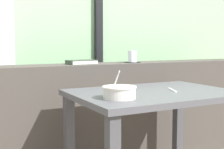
# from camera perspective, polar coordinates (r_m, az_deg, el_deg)

# --- Properties ---
(outdoor_backdrop) EXTENTS (4.80, 0.08, 2.80)m
(outdoor_backdrop) POSITION_cam_1_polar(r_m,az_deg,el_deg) (3.12, -6.01, 12.86)
(outdoor_backdrop) COLOR #8EBC89
(outdoor_backdrop) RESTS_ON ground
(window_divider_post) EXTENTS (0.07, 0.05, 2.60)m
(window_divider_post) POSITION_cam_1_polar(r_m,az_deg,el_deg) (3.11, -2.44, 11.04)
(window_divider_post) COLOR black
(window_divider_post) RESTS_ON ground
(dark_console_ledge) EXTENTS (2.80, 0.30, 0.85)m
(dark_console_ledge) POSITION_cam_1_polar(r_m,az_deg,el_deg) (2.59, -0.70, -7.35)
(dark_console_ledge) COLOR #423D38
(dark_console_ledge) RESTS_ON ground
(breakfast_table) EXTENTS (1.01, 0.72, 0.71)m
(breakfast_table) POSITION_cam_1_polar(r_m,az_deg,el_deg) (2.01, 7.53, -6.30)
(breakfast_table) COLOR #414145
(breakfast_table) RESTS_ON ground
(coaster_square) EXTENTS (0.10, 0.10, 0.00)m
(coaster_square) POSITION_cam_1_polar(r_m,az_deg,el_deg) (2.61, 3.71, 2.20)
(coaster_square) COLOR black
(coaster_square) RESTS_ON dark_console_ledge
(juice_glass) EXTENTS (0.07, 0.07, 0.10)m
(juice_glass) POSITION_cam_1_polar(r_m,az_deg,el_deg) (2.61, 3.72, 3.22)
(juice_glass) COLOR white
(juice_glass) RESTS_ON coaster_square
(closed_book) EXTENTS (0.23, 0.15, 0.03)m
(closed_book) POSITION_cam_1_polar(r_m,az_deg,el_deg) (2.42, -5.53, 2.25)
(closed_book) COLOR #334233
(closed_book) RESTS_ON dark_console_ledge
(soup_bowl) EXTENTS (0.19, 0.19, 0.15)m
(soup_bowl) POSITION_cam_1_polar(r_m,az_deg,el_deg) (1.71, 1.33, -3.27)
(soup_bowl) COLOR silver
(soup_bowl) RESTS_ON breakfast_table
(fork_utensil) EXTENTS (0.08, 0.16, 0.01)m
(fork_utensil) POSITION_cam_1_polar(r_m,az_deg,el_deg) (2.05, 10.86, -2.78)
(fork_utensil) COLOR silver
(fork_utensil) RESTS_ON breakfast_table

